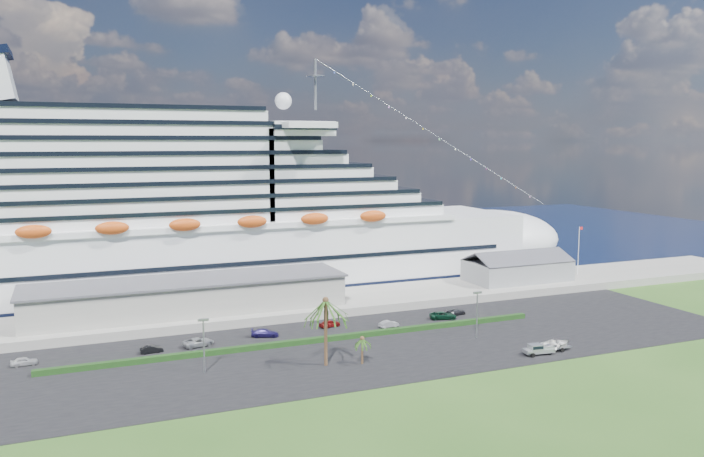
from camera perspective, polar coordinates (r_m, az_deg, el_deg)
name	(u,v)px	position (r m, az deg, el deg)	size (l,w,h in m)	color
ground	(395,366)	(108.89, 3.60, -11.31)	(420.00, 420.00, 0.00)	#2B521B
asphalt_lot	(367,346)	(118.35, 1.21, -9.73)	(140.00, 38.00, 0.12)	black
wharf	(310,304)	(144.19, -3.48, -6.28)	(240.00, 20.00, 1.80)	gray
water	(220,247)	(229.77, -10.88, -1.52)	(420.00, 160.00, 0.02)	#0B1333
cruise_ship	(185,221)	(159.36, -13.73, 0.59)	(191.00, 38.00, 54.00)	silver
terminal_building	(188,295)	(137.34, -13.44, -5.40)	(61.00, 15.00, 6.30)	gray
port_shed	(517,270)	(167.45, 13.59, -3.34)	(24.00, 12.31, 7.37)	gray
flagpole	(579,249)	(177.98, 18.33, -1.62)	(1.08, 0.16, 12.00)	silver
hedge	(312,340)	(119.84, -3.31, -9.27)	(88.00, 1.10, 0.90)	black
lamp_post_left	(204,339)	(106.17, -12.23, -8.93)	(1.60, 0.35, 8.27)	gray
lamp_post_right	(477,309)	(123.66, 10.36, -6.56)	(1.60, 0.35, 8.27)	gray
palm_tall	(326,308)	(106.02, -2.21, -6.63)	(8.82, 8.82, 11.13)	#47301E
palm_short	(362,342)	(108.13, 0.86, -9.39)	(3.53, 3.53, 4.56)	#47301E
parked_car_0	(24,361)	(119.49, -25.60, -9.93)	(1.57, 3.91, 1.33)	#B4B5B7
parked_car_1	(151,349)	(118.98, -16.33, -9.60)	(1.29, 3.71, 1.22)	black
parked_car_2	(198,342)	(120.57, -12.65, -9.20)	(2.42, 5.25, 1.46)	#989CA1
parked_car_3	(265,333)	(124.14, -7.25, -8.60)	(1.99, 4.88, 1.42)	#1E1752
parked_car_4	(330,323)	(129.44, -1.86, -7.89)	(1.65, 4.11, 1.40)	maroon
parked_car_5	(389,324)	(129.39, 3.08, -7.93)	(1.34, 3.83, 1.26)	#98999F
parked_car_6	(443,315)	(136.16, 7.58, -7.17)	(2.43, 5.28, 1.47)	#0C311F
parked_car_7	(456,312)	(139.57, 8.64, -6.88)	(1.71, 4.21, 1.22)	black
pickup_truck	(538,349)	(117.24, 15.21, -9.62)	(5.31, 2.53, 1.80)	black
boat_trailer	(556,344)	(120.04, 16.63, -9.15)	(6.48, 4.25, 1.85)	gray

